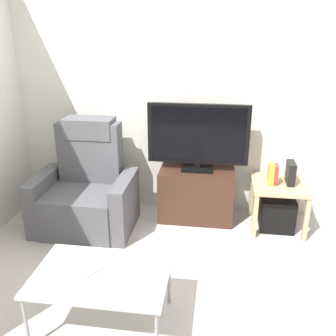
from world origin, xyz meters
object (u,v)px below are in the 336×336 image
object	(u,v)px
television	(198,136)
tv_stand	(196,194)
book_middle	(276,175)
book_leftmost	(271,174)
side_table	(279,190)
game_console	(291,173)
coffee_table	(101,277)
subwoofer_box	(277,212)
recliner_armchair	(86,191)
cell_phone	(92,271)

from	to	relation	value
television	tv_stand	bearing A→B (deg)	-90.00
book_middle	book_leftmost	bearing A→B (deg)	180.00
tv_stand	television	size ratio (longest dim) A/B	0.76
side_table	book_leftmost	bearing A→B (deg)	-168.69
game_console	coffee_table	size ratio (longest dim) A/B	0.25
subwoofer_box	book_middle	size ratio (longest dim) A/B	1.73
book_middle	coffee_table	xyz separation A→B (m)	(-1.29, -1.52, -0.20)
television	coffee_table	bearing A→B (deg)	-107.52
subwoofer_box	tv_stand	bearing A→B (deg)	174.60
book_leftmost	game_console	world-z (taller)	game_console
side_table	book_middle	bearing A→B (deg)	-160.04
television	book_middle	size ratio (longest dim) A/B	5.25
tv_stand	recliner_armchair	world-z (taller)	recliner_armchair
television	book_leftmost	size ratio (longest dim) A/B	4.94
tv_stand	coffee_table	size ratio (longest dim) A/B	0.86
television	subwoofer_box	distance (m)	1.12
television	side_table	bearing A→B (deg)	-6.68
recliner_armchair	side_table	world-z (taller)	recliner_armchair
television	recliner_armchair	size ratio (longest dim) A/B	0.94
tv_stand	cell_phone	world-z (taller)	tv_stand
book_leftmost	coffee_table	world-z (taller)	book_leftmost
book_leftmost	television	bearing A→B (deg)	170.88
subwoofer_box	cell_phone	distance (m)	2.10
book_middle	coffee_table	distance (m)	2.01
recliner_armchair	book_middle	xyz separation A→B (m)	(1.88, 0.19, 0.21)
book_middle	tv_stand	bearing A→B (deg)	172.76
recliner_armchair	cell_phone	xyz separation A→B (m)	(0.51, -1.32, 0.05)
side_table	subwoofer_box	distance (m)	0.24
coffee_table	cell_phone	size ratio (longest dim) A/B	6.00
subwoofer_box	television	bearing A→B (deg)	173.32
television	book_middle	xyz separation A→B (m)	(0.77, -0.12, -0.32)
television	recliner_armchair	xyz separation A→B (m)	(-1.10, -0.31, -0.54)
coffee_table	game_console	bearing A→B (deg)	47.22
subwoofer_box	game_console	xyz separation A→B (m)	(0.09, 0.01, 0.43)
book_leftmost	cell_phone	size ratio (longest dim) A/B	1.37
book_middle	subwoofer_box	bearing A→B (deg)	19.96
recliner_armchair	book_middle	bearing A→B (deg)	0.86
tv_stand	subwoofer_box	distance (m)	0.84
recliner_armchair	book_middle	distance (m)	1.90
side_table	game_console	bearing A→B (deg)	6.34
cell_phone	television	bearing A→B (deg)	104.58
tv_stand	subwoofer_box	bearing A→B (deg)	-5.40
recliner_armchair	book_middle	world-z (taller)	recliner_armchair
tv_stand	recliner_armchair	bearing A→B (deg)	-165.16
recliner_armchair	coffee_table	world-z (taller)	recliner_armchair
television	side_table	distance (m)	0.97
side_table	cell_phone	world-z (taller)	side_table
game_console	cell_phone	bearing A→B (deg)	-134.37
recliner_armchair	coffee_table	size ratio (longest dim) A/B	1.20
tv_stand	cell_phone	distance (m)	1.72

